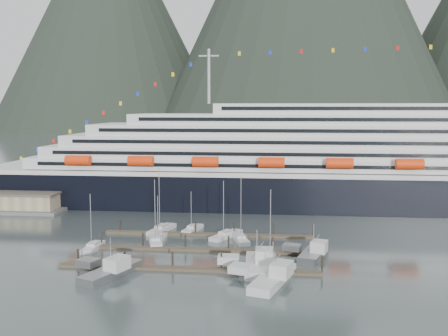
{
  "coord_description": "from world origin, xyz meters",
  "views": [
    {
      "loc": [
        11.46,
        -100.44,
        29.33
      ],
      "look_at": [
        -1.9,
        22.0,
        14.95
      ],
      "focal_mm": 42.0,
      "sensor_mm": 36.0,
      "label": 1
    }
  ],
  "objects_px": {
    "sailboat_f": "(193,229)",
    "trawler_d": "(256,264)",
    "sailboat_b": "(155,241)",
    "sailboat_g": "(226,236)",
    "trawler_c": "(272,277)",
    "sailboat_a": "(93,247)",
    "sailboat_e": "(162,230)",
    "sailboat_d": "(240,239)",
    "sailboat_c": "(159,239)",
    "cruise_ship": "(344,166)",
    "sailboat_h": "(269,259)",
    "trawler_a": "(110,270)",
    "trawler_e": "(313,253)"
  },
  "relations": [
    {
      "from": "sailboat_f",
      "to": "trawler_d",
      "type": "bearing_deg",
      "value": -137.13
    },
    {
      "from": "sailboat_b",
      "to": "sailboat_g",
      "type": "relative_size",
      "value": 1.07
    },
    {
      "from": "trawler_c",
      "to": "sailboat_a",
      "type": "bearing_deg",
      "value": 82.8
    },
    {
      "from": "sailboat_a",
      "to": "sailboat_e",
      "type": "relative_size",
      "value": 0.77
    },
    {
      "from": "sailboat_d",
      "to": "trawler_d",
      "type": "height_order",
      "value": "sailboat_d"
    },
    {
      "from": "sailboat_e",
      "to": "sailboat_g",
      "type": "distance_m",
      "value": 16.22
    },
    {
      "from": "sailboat_d",
      "to": "sailboat_g",
      "type": "xyz_separation_m",
      "value": [
        -3.33,
        2.56,
        -0.0
      ]
    },
    {
      "from": "sailboat_d",
      "to": "sailboat_a",
      "type": "bearing_deg",
      "value": 92.02
    },
    {
      "from": "trawler_d",
      "to": "sailboat_c",
      "type": "bearing_deg",
      "value": 48.69
    },
    {
      "from": "cruise_ship",
      "to": "sailboat_b",
      "type": "height_order",
      "value": "cruise_ship"
    },
    {
      "from": "cruise_ship",
      "to": "trawler_c",
      "type": "xyz_separation_m",
      "value": [
        -19.83,
        -69.89,
        -11.08
      ]
    },
    {
      "from": "sailboat_g",
      "to": "trawler_d",
      "type": "bearing_deg",
      "value": -134.17
    },
    {
      "from": "cruise_ship",
      "to": "trawler_d",
      "type": "xyz_separation_m",
      "value": [
        -22.83,
        -63.02,
        -11.05
      ]
    },
    {
      "from": "sailboat_b",
      "to": "sailboat_e",
      "type": "bearing_deg",
      "value": -11.38
    },
    {
      "from": "sailboat_f",
      "to": "trawler_c",
      "type": "xyz_separation_m",
      "value": [
        19.4,
        -34.94,
        0.57
      ]
    },
    {
      "from": "cruise_ship",
      "to": "sailboat_g",
      "type": "distance_m",
      "value": 51.89
    },
    {
      "from": "sailboat_a",
      "to": "trawler_c",
      "type": "height_order",
      "value": "sailboat_a"
    },
    {
      "from": "sailboat_e",
      "to": "sailboat_b",
      "type": "bearing_deg",
      "value": -160.5
    },
    {
      "from": "sailboat_c",
      "to": "sailboat_a",
      "type": "bearing_deg",
      "value": 123.06
    },
    {
      "from": "sailboat_c",
      "to": "trawler_c",
      "type": "bearing_deg",
      "value": -136.53
    },
    {
      "from": "trawler_c",
      "to": "sailboat_f",
      "type": "bearing_deg",
      "value": 45.99
    },
    {
      "from": "sailboat_f",
      "to": "sailboat_e",
      "type": "bearing_deg",
      "value": 113.1
    },
    {
      "from": "sailboat_h",
      "to": "sailboat_c",
      "type": "bearing_deg",
      "value": 52.29
    },
    {
      "from": "cruise_ship",
      "to": "sailboat_a",
      "type": "relative_size",
      "value": 17.26
    },
    {
      "from": "sailboat_h",
      "to": "trawler_d",
      "type": "bearing_deg",
      "value": 145.46
    },
    {
      "from": "sailboat_d",
      "to": "trawler_d",
      "type": "bearing_deg",
      "value": 175.2
    },
    {
      "from": "trawler_a",
      "to": "trawler_c",
      "type": "distance_m",
      "value": 28.13
    },
    {
      "from": "sailboat_c",
      "to": "trawler_d",
      "type": "distance_m",
      "value": 28.71
    },
    {
      "from": "sailboat_d",
      "to": "trawler_a",
      "type": "distance_m",
      "value": 33.63
    },
    {
      "from": "sailboat_c",
      "to": "sailboat_g",
      "type": "bearing_deg",
      "value": -73.81
    },
    {
      "from": "trawler_d",
      "to": "sailboat_f",
      "type": "bearing_deg",
      "value": 28.16
    },
    {
      "from": "trawler_a",
      "to": "trawler_c",
      "type": "xyz_separation_m",
      "value": [
        28.12,
        -0.55,
        0.02
      ]
    },
    {
      "from": "sailboat_c",
      "to": "trawler_e",
      "type": "distance_m",
      "value": 34.28
    },
    {
      "from": "sailboat_e",
      "to": "sailboat_d",
      "type": "bearing_deg",
      "value": -94.82
    },
    {
      "from": "sailboat_a",
      "to": "trawler_e",
      "type": "height_order",
      "value": "sailboat_a"
    },
    {
      "from": "sailboat_f",
      "to": "trawler_c",
      "type": "distance_m",
      "value": 39.97
    },
    {
      "from": "sailboat_c",
      "to": "sailboat_g",
      "type": "height_order",
      "value": "sailboat_g"
    },
    {
      "from": "sailboat_b",
      "to": "sailboat_f",
      "type": "distance_m",
      "value": 13.58
    },
    {
      "from": "sailboat_f",
      "to": "sailboat_g",
      "type": "height_order",
      "value": "sailboat_g"
    },
    {
      "from": "sailboat_e",
      "to": "trawler_a",
      "type": "distance_m",
      "value": 33.1
    },
    {
      "from": "sailboat_f",
      "to": "sailboat_h",
      "type": "relative_size",
      "value": 0.69
    },
    {
      "from": "sailboat_b",
      "to": "sailboat_h",
      "type": "distance_m",
      "value": 27.17
    },
    {
      "from": "trawler_a",
      "to": "sailboat_h",
      "type": "bearing_deg",
      "value": -46.52
    },
    {
      "from": "trawler_d",
      "to": "sailboat_e",
      "type": "bearing_deg",
      "value": 39.3
    },
    {
      "from": "cruise_ship",
      "to": "sailboat_h",
      "type": "distance_m",
      "value": 62.61
    },
    {
      "from": "sailboat_b",
      "to": "trawler_d",
      "type": "xyz_separation_m",
      "value": [
        22.54,
        -15.96,
        0.57
      ]
    },
    {
      "from": "sailboat_f",
      "to": "trawler_c",
      "type": "relative_size",
      "value": 0.64
    },
    {
      "from": "sailboat_d",
      "to": "trawler_e",
      "type": "relative_size",
      "value": 1.27
    },
    {
      "from": "sailboat_d",
      "to": "cruise_ship",
      "type": "bearing_deg",
      "value": -49.98
    },
    {
      "from": "sailboat_d",
      "to": "trawler_e",
      "type": "height_order",
      "value": "sailboat_d"
    }
  ]
}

